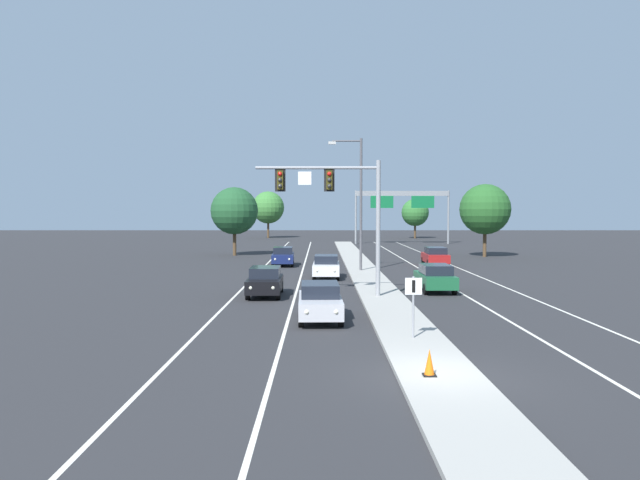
# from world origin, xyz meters

# --- Properties ---
(ground_plane) EXTENTS (260.00, 260.00, 0.00)m
(ground_plane) POSITION_xyz_m (0.00, 0.00, 0.00)
(ground_plane) COLOR #28282B
(median_island) EXTENTS (2.40, 110.00, 0.15)m
(median_island) POSITION_xyz_m (0.00, 18.00, 0.07)
(median_island) COLOR #9E9B93
(median_island) RESTS_ON ground
(lane_stripe_oncoming_center) EXTENTS (0.14, 100.00, 0.01)m
(lane_stripe_oncoming_center) POSITION_xyz_m (-4.70, 25.00, 0.00)
(lane_stripe_oncoming_center) COLOR silver
(lane_stripe_oncoming_center) RESTS_ON ground
(lane_stripe_receding_center) EXTENTS (0.14, 100.00, 0.01)m
(lane_stripe_receding_center) POSITION_xyz_m (4.70, 25.00, 0.00)
(lane_stripe_receding_center) COLOR silver
(lane_stripe_receding_center) RESTS_ON ground
(edge_stripe_left) EXTENTS (0.14, 100.00, 0.01)m
(edge_stripe_left) POSITION_xyz_m (-8.00, 25.00, 0.00)
(edge_stripe_left) COLOR silver
(edge_stripe_left) RESTS_ON ground
(edge_stripe_right) EXTENTS (0.14, 100.00, 0.01)m
(edge_stripe_right) POSITION_xyz_m (8.00, 25.00, 0.00)
(edge_stripe_right) COLOR silver
(edge_stripe_right) RESTS_ON ground
(overhead_signal_mast) EXTENTS (6.62, 0.44, 7.20)m
(overhead_signal_mast) POSITION_xyz_m (-2.32, 15.50, 5.30)
(overhead_signal_mast) COLOR gray
(overhead_signal_mast) RESTS_ON median_island
(median_sign_post) EXTENTS (0.60, 0.10, 2.20)m
(median_sign_post) POSITION_xyz_m (-0.01, 4.61, 1.59)
(median_sign_post) COLOR gray
(median_sign_post) RESTS_ON median_island
(street_lamp_median) EXTENTS (2.58, 0.28, 10.00)m
(street_lamp_median) POSITION_xyz_m (-0.44, 29.66, 5.79)
(street_lamp_median) COLOR #4C4C51
(street_lamp_median) RESTS_ON median_island
(car_oncoming_silver) EXTENTS (1.91, 4.50, 1.58)m
(car_oncoming_silver) POSITION_xyz_m (-3.33, 8.98, 0.82)
(car_oncoming_silver) COLOR #B7B7BC
(car_oncoming_silver) RESTS_ON ground
(car_oncoming_black) EXTENTS (1.87, 4.49, 1.58)m
(car_oncoming_black) POSITION_xyz_m (-6.35, 16.51, 0.82)
(car_oncoming_black) COLOR black
(car_oncoming_black) RESTS_ON ground
(car_oncoming_white) EXTENTS (1.89, 4.50, 1.58)m
(car_oncoming_white) POSITION_xyz_m (-2.90, 25.53, 0.82)
(car_oncoming_white) COLOR silver
(car_oncoming_white) RESTS_ON ground
(car_oncoming_navy) EXTENTS (1.93, 4.51, 1.58)m
(car_oncoming_navy) POSITION_xyz_m (-6.48, 35.16, 0.82)
(car_oncoming_navy) COLOR #141E4C
(car_oncoming_navy) RESTS_ON ground
(car_receding_green) EXTENTS (1.86, 4.49, 1.58)m
(car_receding_green) POSITION_xyz_m (3.35, 18.39, 0.82)
(car_receding_green) COLOR #195633
(car_receding_green) RESTS_ON ground
(car_receding_red) EXTENTS (1.88, 4.49, 1.58)m
(car_receding_red) POSITION_xyz_m (6.50, 35.23, 0.82)
(car_receding_red) COLOR maroon
(car_receding_red) RESTS_ON ground
(traffic_cone_median_nose) EXTENTS (0.36, 0.36, 0.74)m
(traffic_cone_median_nose) POSITION_xyz_m (-0.32, -0.46, 0.51)
(traffic_cone_median_nose) COLOR black
(traffic_cone_median_nose) RESTS_ON median_island
(highway_sign_gantry) EXTENTS (13.28, 0.42, 7.50)m
(highway_sign_gantry) POSITION_xyz_m (8.20, 69.34, 6.16)
(highway_sign_gantry) COLOR gray
(highway_sign_gantry) RESTS_ON ground
(tree_far_right_b) EXTENTS (5.10, 5.10, 7.38)m
(tree_far_right_b) POSITION_xyz_m (13.34, 45.05, 4.82)
(tree_far_right_b) COLOR #4C3823
(tree_far_right_b) RESTS_ON ground
(tree_far_right_a) EXTENTS (4.62, 4.62, 6.68)m
(tree_far_right_a) POSITION_xyz_m (12.77, 87.09, 4.36)
(tree_far_right_a) COLOR #4C3823
(tree_far_right_a) RESTS_ON ground
(tree_far_left_c) EXTENTS (4.93, 4.93, 7.14)m
(tree_far_left_c) POSITION_xyz_m (-12.25, 47.03, 4.66)
(tree_far_left_c) COLOR #4C3823
(tree_far_left_c) RESTS_ON ground
(tree_far_left_b) EXTENTS (5.52, 5.52, 7.98)m
(tree_far_left_b) POSITION_xyz_m (-12.23, 88.46, 5.21)
(tree_far_left_b) COLOR #4C3823
(tree_far_left_b) RESTS_ON ground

